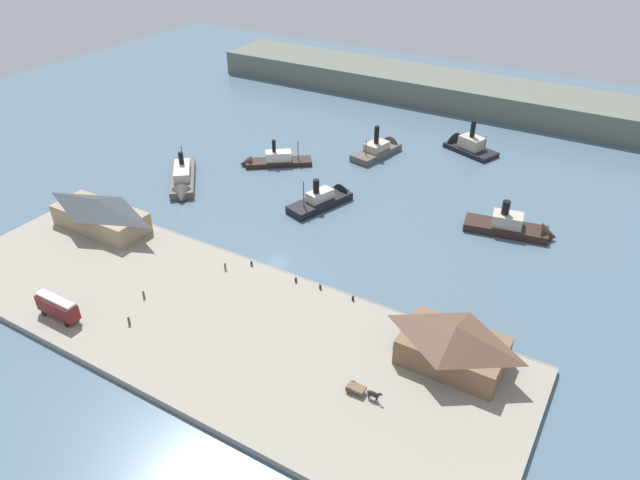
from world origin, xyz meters
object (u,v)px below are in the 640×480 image
(ferry_shed_customs_shed, at_px, (100,213))
(pedestrian_at_waters_edge, at_px, (144,294))
(mooring_post_east, at_px, (252,263))
(mooring_post_center_west, at_px, (320,287))
(ferry_moored_west, at_px, (516,228))
(ferry_near_quay, at_px, (183,180))
(ferry_approaching_west, at_px, (381,149))
(ferry_approaching_east, at_px, (270,161))
(street_tram, at_px, (57,306))
(pedestrian_walking_west, at_px, (225,266))
(mooring_post_center_east, at_px, (353,298))
(ferry_outer_harbor, at_px, (326,198))
(ferry_mid_harbor, at_px, (465,145))
(pedestrian_by_tram, at_px, (129,321))
(mooring_post_west, at_px, (296,280))
(horse_cart, at_px, (362,390))
(ferry_shed_central_terminal, at_px, (454,344))

(ferry_shed_customs_shed, distance_m, pedestrian_at_waters_edge, 29.05)
(mooring_post_east, height_order, mooring_post_center_west, same)
(ferry_moored_west, relative_size, ferry_near_quay, 0.95)
(ferry_approaching_west, bearing_deg, ferry_approaching_east, -135.41)
(street_tram, relative_size, mooring_post_center_west, 9.49)
(ferry_shed_customs_shed, height_order, mooring_post_center_west, ferry_shed_customs_shed)
(street_tram, bearing_deg, ferry_approaching_east, 94.49)
(ferry_shed_customs_shed, height_order, street_tram, ferry_shed_customs_shed)
(ferry_shed_customs_shed, xyz_separation_m, mooring_post_east, (36.30, 4.79, -3.07))
(ferry_shed_customs_shed, distance_m, street_tram, 30.24)
(ferry_approaching_east, relative_size, ferry_moored_west, 0.91)
(ferry_approaching_east, xyz_separation_m, ferry_approaching_west, (22.16, 21.84, 0.21))
(pedestrian_walking_west, height_order, mooring_post_center_west, pedestrian_walking_west)
(street_tram, height_order, pedestrian_at_waters_edge, street_tram)
(mooring_post_center_west, relative_size, ferry_approaching_east, 0.05)
(mooring_post_center_east, xyz_separation_m, ferry_near_quay, (-58.80, 20.48, -0.21))
(street_tram, height_order, ferry_outer_harbor, ferry_outer_harbor)
(pedestrian_walking_west, xyz_separation_m, ferry_mid_harbor, (20.15, 82.20, -0.55))
(ferry_near_quay, bearing_deg, pedestrian_by_tram, -57.53)
(mooring_post_center_east, bearing_deg, mooring_post_west, -177.41)
(street_tram, height_order, ferry_near_quay, ferry_near_quay)
(street_tram, relative_size, ferry_near_quay, 0.41)
(mooring_post_west, bearing_deg, pedestrian_walking_west, -165.48)
(horse_cart, bearing_deg, ferry_approaching_east, 133.96)
(street_tram, relative_size, horse_cart, 1.52)
(ferry_approaching_east, bearing_deg, horse_cart, -46.04)
(horse_cart, relative_size, pedestrian_by_tram, 3.31)
(ferry_shed_customs_shed, height_order, pedestrian_by_tram, ferry_shed_customs_shed)
(ferry_shed_central_terminal, xyz_separation_m, ferry_approaching_west, (-45.32, 69.31, -3.45))
(ferry_outer_harbor, bearing_deg, ferry_shed_central_terminal, -39.86)
(horse_cart, bearing_deg, pedestrian_at_waters_edge, 179.34)
(ferry_mid_harbor, relative_size, ferry_near_quay, 0.82)
(ferry_outer_harbor, bearing_deg, pedestrian_by_tram, -96.52)
(mooring_post_center_east, distance_m, mooring_post_west, 11.84)
(pedestrian_at_waters_edge, relative_size, ferry_mid_harbor, 0.10)
(pedestrian_at_waters_edge, relative_size, ferry_outer_harbor, 0.09)
(mooring_post_center_west, bearing_deg, ferry_near_quay, 158.42)
(mooring_post_west, distance_m, ferry_mid_harbor, 78.84)
(ferry_shed_customs_shed, bearing_deg, ferry_approaching_west, 63.85)
(ferry_shed_central_terminal, relative_size, mooring_post_west, 17.85)
(street_tram, distance_m, pedestrian_at_waters_edge, 14.30)
(ferry_approaching_east, bearing_deg, pedestrian_at_waters_edge, -76.88)
(street_tram, relative_size, mooring_post_east, 9.49)
(pedestrian_by_tram, xyz_separation_m, ferry_near_quay, (-29.09, 45.71, -0.54))
(ferry_shed_customs_shed, distance_m, ferry_outer_harbor, 50.45)
(pedestrian_walking_west, distance_m, mooring_post_center_east, 26.09)
(pedestrian_at_waters_edge, bearing_deg, ferry_shed_customs_shed, 152.37)
(ferry_approaching_west, bearing_deg, mooring_post_center_west, -74.18)
(ferry_approaching_east, bearing_deg, ferry_approaching_west, 44.59)
(pedestrian_walking_west, bearing_deg, pedestrian_by_tram, -100.62)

